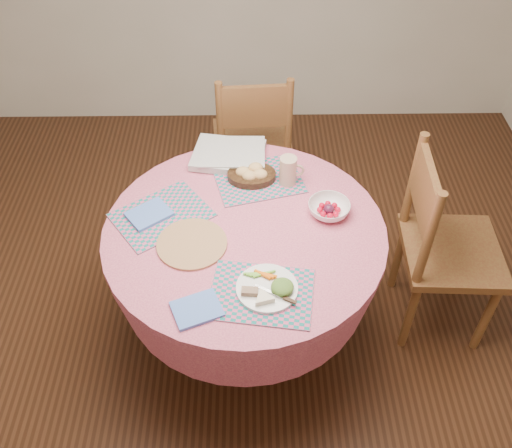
# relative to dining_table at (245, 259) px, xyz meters

# --- Properties ---
(ground) EXTENTS (4.00, 4.00, 0.00)m
(ground) POSITION_rel_dining_table_xyz_m (0.00, 0.00, -0.56)
(ground) COLOR #331C0F
(ground) RESTS_ON ground
(room_envelope) EXTENTS (4.01, 4.01, 2.71)m
(room_envelope) POSITION_rel_dining_table_xyz_m (0.00, 0.00, 1.16)
(room_envelope) COLOR silver
(room_envelope) RESTS_ON ground
(dining_table) EXTENTS (1.24, 1.24, 0.75)m
(dining_table) POSITION_rel_dining_table_xyz_m (0.00, 0.00, 0.00)
(dining_table) COLOR #D6637B
(dining_table) RESTS_ON ground
(chair_right) EXTENTS (0.48, 0.50, 1.03)m
(chair_right) POSITION_rel_dining_table_xyz_m (0.93, 0.09, -0.02)
(chair_right) COLOR brown
(chair_right) RESTS_ON ground
(chair_back) EXTENTS (0.48, 0.46, 0.98)m
(chair_back) POSITION_rel_dining_table_xyz_m (0.05, 0.98, -0.04)
(chair_back) COLOR brown
(chair_back) RESTS_ON ground
(placemat_front) EXTENTS (0.44, 0.36, 0.01)m
(placemat_front) POSITION_rel_dining_table_xyz_m (0.07, -0.36, 0.20)
(placemat_front) COLOR #14716D
(placemat_front) RESTS_ON dining_table
(placemat_left) EXTENTS (0.50, 0.48, 0.01)m
(placemat_left) POSITION_rel_dining_table_xyz_m (-0.37, 0.09, 0.20)
(placemat_left) COLOR #14716D
(placemat_left) RESTS_ON dining_table
(placemat_back) EXTENTS (0.46, 0.39, 0.01)m
(placemat_back) POSITION_rel_dining_table_xyz_m (0.07, 0.33, 0.20)
(placemat_back) COLOR #14716D
(placemat_back) RESTS_ON dining_table
(wicker_trivet) EXTENTS (0.30, 0.30, 0.01)m
(wicker_trivet) POSITION_rel_dining_table_xyz_m (-0.22, -0.09, 0.20)
(wicker_trivet) COLOR olive
(wicker_trivet) RESTS_ON dining_table
(napkin_near) EXTENTS (0.22, 0.20, 0.01)m
(napkin_near) POSITION_rel_dining_table_xyz_m (-0.18, -0.44, 0.20)
(napkin_near) COLOR #5077CD
(napkin_near) RESTS_ON dining_table
(napkin_far) EXTENTS (0.23, 0.22, 0.01)m
(napkin_far) POSITION_rel_dining_table_xyz_m (-0.42, 0.09, 0.21)
(napkin_far) COLOR #5077CD
(napkin_far) RESTS_ON placemat_left
(dinner_plate) EXTENTS (0.24, 0.24, 0.05)m
(dinner_plate) POSITION_rel_dining_table_xyz_m (0.10, -0.35, 0.22)
(dinner_plate) COLOR white
(dinner_plate) RESTS_ON placemat_front
(bread_bowl) EXTENTS (0.23, 0.23, 0.08)m
(bread_bowl) POSITION_rel_dining_table_xyz_m (0.03, 0.33, 0.23)
(bread_bowl) COLOR black
(bread_bowl) RESTS_ON placemat_back
(latte_mug) EXTENTS (0.12, 0.08, 0.14)m
(latte_mug) POSITION_rel_dining_table_xyz_m (0.21, 0.30, 0.27)
(latte_mug) COLOR tan
(latte_mug) RESTS_ON placemat_back
(fruit_bowl) EXTENTS (0.21, 0.21, 0.06)m
(fruit_bowl) POSITION_rel_dining_table_xyz_m (0.38, 0.09, 0.22)
(fruit_bowl) COLOR white
(fruit_bowl) RESTS_ON dining_table
(newspaper_stack) EXTENTS (0.38, 0.33, 0.04)m
(newspaper_stack) POSITION_rel_dining_table_xyz_m (-0.08, 0.49, 0.22)
(newspaper_stack) COLOR silver
(newspaper_stack) RESTS_ON dining_table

